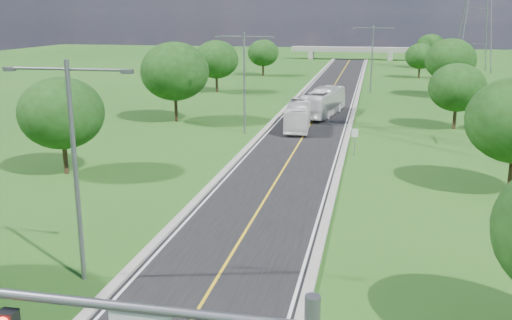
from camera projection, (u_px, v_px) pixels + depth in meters
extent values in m
plane|color=#1E4E15|center=(319.00, 111.00, 70.51)|extent=(260.00, 260.00, 0.00)
cube|color=black|center=(323.00, 103.00, 76.19)|extent=(8.00, 150.00, 0.06)
cube|color=gray|center=(292.00, 102.00, 77.01)|extent=(0.50, 150.00, 0.22)
cube|color=gray|center=(355.00, 104.00, 75.32)|extent=(0.50, 150.00, 0.22)
cylinder|color=slate|center=(90.00, 303.00, 10.75)|extent=(8.40, 0.20, 0.20)
cylinder|color=slate|center=(355.00, 142.00, 48.34)|extent=(0.08, 0.08, 2.40)
cube|color=white|center=(355.00, 133.00, 48.11)|extent=(0.55, 0.04, 0.70)
cube|color=gray|center=(311.00, 55.00, 148.01)|extent=(1.20, 3.00, 2.00)
cube|color=gray|center=(390.00, 56.00, 144.05)|extent=(1.20, 3.00, 2.00)
cube|color=gray|center=(350.00, 49.00, 145.63)|extent=(30.00, 3.00, 1.20)
cylinder|color=slate|center=(76.00, 175.00, 24.97)|extent=(0.22, 0.22, 10.00)
cylinder|color=slate|center=(37.00, 68.00, 24.09)|extent=(2.80, 0.12, 0.12)
cylinder|color=slate|center=(98.00, 70.00, 23.53)|extent=(2.80, 0.12, 0.12)
cube|color=slate|center=(9.00, 69.00, 24.36)|extent=(0.50, 0.25, 0.18)
cube|color=slate|center=(127.00, 72.00, 23.29)|extent=(0.50, 0.25, 0.18)
cylinder|color=slate|center=(244.00, 84.00, 56.23)|extent=(0.22, 0.22, 10.00)
cylinder|color=slate|center=(230.00, 36.00, 55.35)|extent=(2.80, 0.12, 0.12)
cylinder|color=slate|center=(258.00, 37.00, 54.79)|extent=(2.80, 0.12, 0.12)
cube|color=slate|center=(217.00, 37.00, 55.62)|extent=(0.50, 0.25, 0.18)
cube|color=slate|center=(271.00, 37.00, 54.55)|extent=(0.50, 0.25, 0.18)
cylinder|color=slate|center=(372.00, 60.00, 85.11)|extent=(0.22, 0.22, 10.00)
cylinder|color=slate|center=(364.00, 28.00, 84.23)|extent=(2.80, 0.12, 0.12)
cylinder|color=slate|center=(383.00, 28.00, 83.67)|extent=(2.80, 0.12, 0.12)
cube|color=slate|center=(355.00, 28.00, 84.50)|extent=(0.50, 0.25, 0.18)
cube|color=slate|center=(392.00, 28.00, 83.43)|extent=(0.50, 0.25, 0.18)
cylinder|color=black|center=(65.00, 156.00, 43.03)|extent=(0.36, 0.36, 2.70)
ellipsoid|color=#17350E|center=(61.00, 113.00, 42.19)|extent=(6.30, 6.30, 5.36)
cylinder|color=black|center=(176.00, 107.00, 63.60)|extent=(0.36, 0.36, 3.24)
ellipsoid|color=#17350E|center=(175.00, 71.00, 62.60)|extent=(7.56, 7.56, 6.43)
cylinder|color=black|center=(217.00, 83.00, 86.77)|extent=(0.36, 0.36, 2.88)
ellipsoid|color=#17350E|center=(216.00, 59.00, 85.89)|extent=(6.72, 6.72, 5.71)
cylinder|color=black|center=(263.00, 69.00, 109.06)|extent=(0.36, 0.36, 2.52)
ellipsoid|color=#17350E|center=(263.00, 53.00, 108.28)|extent=(5.88, 5.88, 5.00)
cylinder|color=black|center=(511.00, 172.00, 38.56)|extent=(0.36, 0.36, 2.88)
cylinder|color=black|center=(455.00, 117.00, 59.64)|extent=(0.36, 0.36, 2.52)
ellipsoid|color=#17350E|center=(457.00, 87.00, 58.87)|extent=(5.88, 5.88, 5.00)
cylinder|color=black|center=(448.00, 86.00, 81.91)|extent=(0.36, 0.36, 3.06)
ellipsoid|color=#17350E|center=(451.00, 60.00, 80.97)|extent=(7.14, 7.14, 6.07)
cylinder|color=black|center=(419.00, 72.00, 105.23)|extent=(0.36, 0.36, 2.34)
ellipsoid|color=#17350E|center=(420.00, 56.00, 104.51)|extent=(5.46, 5.46, 4.64)
cylinder|color=black|center=(430.00, 62.00, 123.44)|extent=(0.36, 0.36, 2.70)
ellipsoid|color=#17350E|center=(431.00, 47.00, 122.60)|extent=(6.30, 6.30, 5.36)
imported|color=silver|center=(323.00, 102.00, 66.82)|extent=(4.57, 11.62, 3.16)
imported|color=white|center=(298.00, 115.00, 59.53)|extent=(3.04, 10.03, 2.76)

